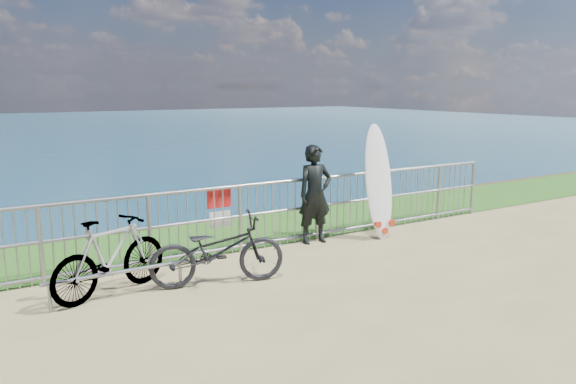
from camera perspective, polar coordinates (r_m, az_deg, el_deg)
grass_strip at (r=10.45m, az=-5.08°, el=-4.13°), size 120.00×120.00×0.00m
railing at (r=9.37m, az=-2.11°, el=-2.23°), size 10.06×0.10×1.13m
surfer at (r=9.63m, az=2.76°, el=-0.24°), size 0.66×0.46×1.70m
surfboard at (r=10.08m, az=9.22°, el=0.64°), size 0.58×0.53×2.04m
bicycle_near at (r=7.71m, az=-7.18°, el=-5.90°), size 1.94×1.07×0.97m
bicycle_far at (r=7.63m, az=-17.60°, el=-6.25°), size 1.78×1.09×1.03m
bike_rack at (r=7.49m, az=-16.87°, el=-8.11°), size 1.84×0.05×0.38m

